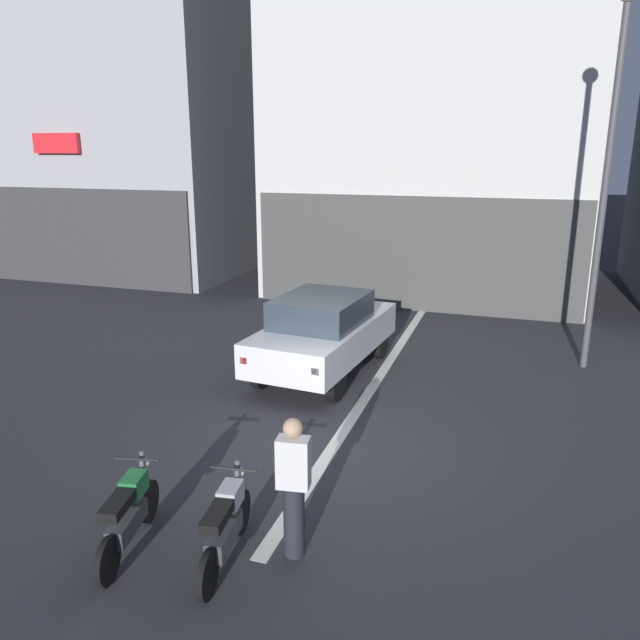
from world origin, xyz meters
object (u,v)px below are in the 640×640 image
car_white_crossing_near (324,331)px  motorcycle_green_row_leftmost (129,513)px  person_by_motorcycles (294,487)px  motorcycle_silver_row_left_mid (226,524)px  street_lamp (610,149)px

car_white_crossing_near → motorcycle_green_row_leftmost: (-0.34, -6.20, -0.43)m
motorcycle_green_row_leftmost → person_by_motorcycles: size_ratio=0.99×
car_white_crossing_near → motorcycle_silver_row_left_mid: size_ratio=2.55×
motorcycle_silver_row_left_mid → person_by_motorcycles: 0.86m
motorcycle_green_row_leftmost → car_white_crossing_near: bearing=86.9°
street_lamp → motorcycle_green_row_leftmost: (-5.45, -8.24, -3.97)m
car_white_crossing_near → street_lamp: street_lamp is taller
motorcycle_green_row_leftmost → motorcycle_silver_row_left_mid: same height
car_white_crossing_near → person_by_motorcycles: size_ratio=2.54×
person_by_motorcycles → street_lamp: bearing=64.9°
street_lamp → person_by_motorcycles: bearing=-115.1°
motorcycle_green_row_leftmost → motorcycle_silver_row_left_mid: 1.16m
car_white_crossing_near → motorcycle_green_row_leftmost: 6.22m
motorcycle_green_row_leftmost → motorcycle_silver_row_left_mid: (1.15, 0.14, 0.00)m
person_by_motorcycles → car_white_crossing_near: bearing=104.6°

